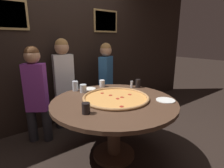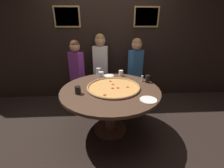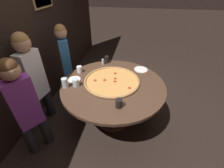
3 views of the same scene
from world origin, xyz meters
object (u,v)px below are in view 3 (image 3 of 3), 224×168
at_px(white_plate_right_side, 141,70).
at_px(diner_centre_back, 34,77).
at_px(diner_far_right, 66,59).
at_px(dining_table, 113,92).
at_px(giant_pizza, 112,81).
at_px(condiment_shaker, 103,62).
at_px(drink_cup_far_right, 119,103).
at_px(white_plate_beside_cup, 74,79).
at_px(drink_cup_near_right, 65,83).
at_px(drink_cup_front_edge, 107,59).
at_px(drink_cup_near_left, 76,83).
at_px(diner_far_left, 25,105).
at_px(drink_cup_centre_back, 79,69).

height_order(white_plate_right_side, diner_centre_back, diner_centre_back).
bearing_deg(diner_far_right, dining_table, 29.01).
bearing_deg(white_plate_right_side, giant_pizza, 135.82).
bearing_deg(condiment_shaker, drink_cup_far_right, -157.36).
height_order(white_plate_beside_cup, diner_centre_back, diner_centre_back).
bearing_deg(drink_cup_near_right, giant_pizza, -68.16).
relative_size(white_plate_right_side, condiment_shaker, 2.23).
height_order(dining_table, white_plate_beside_cup, white_plate_beside_cup).
xyz_separation_m(drink_cup_front_edge, diner_centre_back, (-0.77, 0.88, 0.02)).
bearing_deg(giant_pizza, white_plate_beside_cup, 94.83).
bearing_deg(giant_pizza, drink_cup_near_right, 111.84).
distance_m(giant_pizza, drink_cup_front_edge, 0.60).
height_order(drink_cup_near_right, drink_cup_far_right, drink_cup_near_right).
height_order(condiment_shaker, diner_far_right, diner_far_right).
xyz_separation_m(drink_cup_far_right, diner_far_right, (1.01, 1.10, -0.02)).
bearing_deg(drink_cup_near_left, condiment_shaker, -17.89).
relative_size(dining_table, diner_centre_back, 1.01).
relative_size(dining_table, drink_cup_front_edge, 12.00).
bearing_deg(white_plate_beside_cup, giant_pizza, -85.17).
height_order(drink_cup_near_right, diner_far_left, diner_far_left).
relative_size(drink_cup_far_right, diner_centre_back, 0.07).
height_order(drink_cup_centre_back, diner_far_right, diner_far_right).
relative_size(giant_pizza, white_plate_right_side, 3.68).
bearing_deg(drink_cup_near_right, drink_cup_near_left, -69.52).
bearing_deg(white_plate_right_side, drink_cup_centre_back, 104.47).
bearing_deg(dining_table, diner_far_left, 124.89).
relative_size(condiment_shaker, diner_centre_back, 0.07).
height_order(drink_cup_near_right, white_plate_right_side, drink_cup_near_right).
relative_size(dining_table, drink_cup_far_right, 13.57).
bearing_deg(white_plate_beside_cup, drink_cup_near_left, -148.65).
bearing_deg(condiment_shaker, drink_cup_near_right, 154.18).
relative_size(drink_cup_near_left, white_plate_right_side, 0.49).
distance_m(drink_cup_front_edge, condiment_shaker, 0.09).
xyz_separation_m(dining_table, drink_cup_front_edge, (0.61, 0.22, 0.21)).
height_order(giant_pizza, white_plate_right_side, giant_pizza).
height_order(white_plate_beside_cup, condiment_shaker, condiment_shaker).
height_order(dining_table, drink_cup_front_edge, drink_cup_front_edge).
distance_m(dining_table, drink_cup_near_right, 0.68).
relative_size(giant_pizza, drink_cup_far_right, 7.43).
xyz_separation_m(white_plate_right_side, diner_far_right, (0.10, 1.33, 0.03)).
bearing_deg(white_plate_beside_cup, drink_cup_front_edge, -30.32).
bearing_deg(drink_cup_front_edge, dining_table, -160.44).
xyz_separation_m(drink_cup_far_right, white_plate_beside_cup, (0.45, 0.72, -0.05)).
distance_m(giant_pizza, drink_cup_near_left, 0.50).
relative_size(drink_cup_near_right, drink_cup_far_right, 1.25).
bearing_deg(diner_far_right, drink_cup_far_right, 16.88).
xyz_separation_m(giant_pizza, drink_cup_near_left, (-0.19, 0.46, 0.04)).
xyz_separation_m(drink_cup_near_left, diner_far_left, (-0.50, 0.42, -0.03)).
relative_size(dining_table, drink_cup_near_right, 10.86).
bearing_deg(dining_table, drink_cup_near_left, 105.98).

